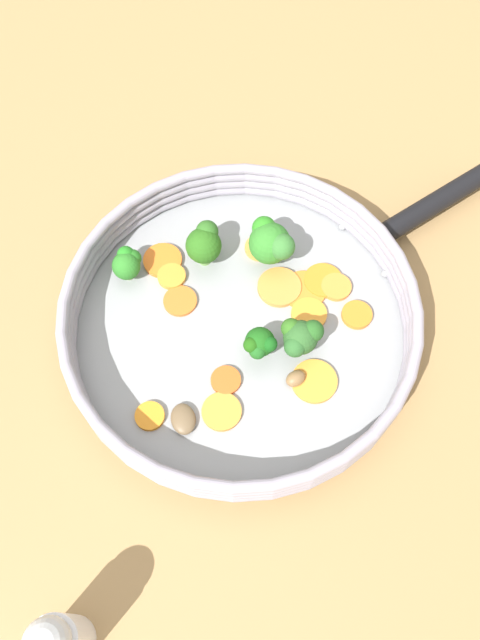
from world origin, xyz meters
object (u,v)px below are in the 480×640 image
broccoli_floret_4 (271,242)px  mushroom_piece_1 (183,419)px  carrot_slice_6 (336,287)px  carrot_slice_3 (150,416)px  carrot_slice_7 (309,314)px  carrot_slice_4 (180,301)px  broccoli_floret_3 (205,242)px  carrot_slice_5 (314,381)px  broccoli_floret_2 (300,337)px  broccoli_floret_0 (260,344)px  broccoli_floret_1 (127,263)px  carrot_slice_8 (163,260)px  carrot_slice_2 (304,290)px  carrot_slice_11 (279,287)px  carrot_slice_0 (222,412)px  carrot_slice_12 (323,281)px  skillet (240,329)px  carrot_slice_13 (226,380)px  mushroom_piece_0 (296,378)px  carrot_slice_1 (172,276)px  carrot_slice_10 (357,315)px

broccoli_floret_4 → mushroom_piece_1: bearing=156.7°
mushroom_piece_1 → carrot_slice_6: bearing=-45.1°
carrot_slice_3 → carrot_slice_7: size_ratio=0.77×
carrot_slice_4 → broccoli_floret_3: size_ratio=0.73×
carrot_slice_5 → broccoli_floret_2: size_ratio=1.05×
broccoli_floret_0 → broccoli_floret_1: broccoli_floret_0 is taller
carrot_slice_7 → carrot_slice_8: size_ratio=0.89×
carrot_slice_2 → carrot_slice_3: carrot_slice_3 is taller
broccoli_floret_2 → carrot_slice_11: bearing=15.9°
carrot_slice_4 → broccoli_floret_2: bearing=-111.7°
carrot_slice_0 → carrot_slice_12: (0.15, -0.10, 0.00)m
skillet → broccoli_floret_0: 0.05m
skillet → carrot_slice_13: bearing=168.9°
broccoli_floret_3 → carrot_slice_3: bearing=166.7°
mushroom_piece_0 → broccoli_floret_0: bearing=53.6°
carrot_slice_3 → broccoli_floret_3: broccoli_floret_3 is taller
carrot_slice_4 → carrot_slice_11: (0.02, -0.11, 0.00)m
carrot_slice_8 → carrot_slice_13: same height
broccoli_floret_2 → carrot_slice_13: bearing=117.9°
carrot_slice_7 → mushroom_piece_0: bearing=168.7°
carrot_slice_6 → mushroom_piece_0: mushroom_piece_0 is taller
carrot_slice_4 → carrot_slice_12: (0.03, -0.15, 0.00)m
carrot_slice_7 → carrot_slice_8: carrot_slice_8 is taller
carrot_slice_5 → carrot_slice_11: 0.11m
carrot_slice_6 → carrot_slice_1: bearing=87.6°
mushroom_piece_1 → carrot_slice_1: bearing=8.8°
carrot_slice_2 → broccoli_floret_3: broccoli_floret_3 is taller
broccoli_floret_1 → broccoli_floret_4: size_ratio=0.69×
broccoli_floret_0 → mushroom_piece_0: size_ratio=1.99×
carrot_slice_4 → carrot_slice_10: carrot_slice_10 is taller
carrot_slice_3 → carrot_slice_12: 0.24m
carrot_slice_4 → broccoli_floret_0: bearing=-124.6°
carrot_slice_8 → carrot_slice_7: bearing=-110.8°
carrot_slice_5 → carrot_slice_11: (0.11, 0.04, 0.00)m
broccoli_floret_1 → broccoli_floret_0: bearing=-122.8°
carrot_slice_3 → broccoli_floret_0: broccoli_floret_0 is taller
carrot_slice_2 → carrot_slice_11: size_ratio=1.01×
carrot_slice_11 → broccoli_floret_2: bearing=-164.1°
carrot_slice_8 → mushroom_piece_0: bearing=-133.1°
broccoli_floret_4 → carrot_slice_11: bearing=-164.2°
broccoli_floret_0 → broccoli_floret_4: broccoli_floret_4 is taller
carrot_slice_0 → carrot_slice_10: carrot_slice_10 is taller
broccoli_floret_3 → carrot_slice_1: bearing=127.7°
mushroom_piece_1 → broccoli_floret_4: bearing=-23.3°
carrot_slice_2 → carrot_slice_10: size_ratio=1.47×
carrot_slice_8 → broccoli_floret_0: broccoli_floret_0 is taller
carrot_slice_3 → mushroom_piece_0: bearing=-73.4°
carrot_slice_5 → broccoli_floret_3: broccoli_floret_3 is taller
carrot_slice_0 → carrot_slice_10: 0.18m
carrot_slice_2 → carrot_slice_5: (-0.10, -0.01, 0.00)m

